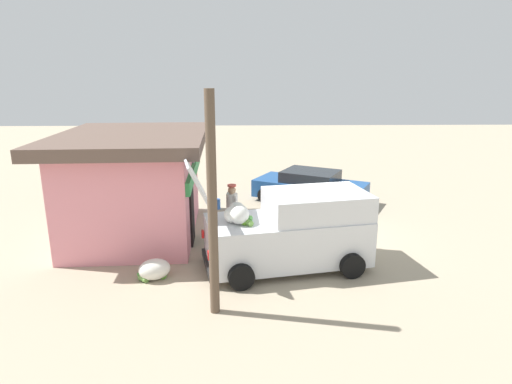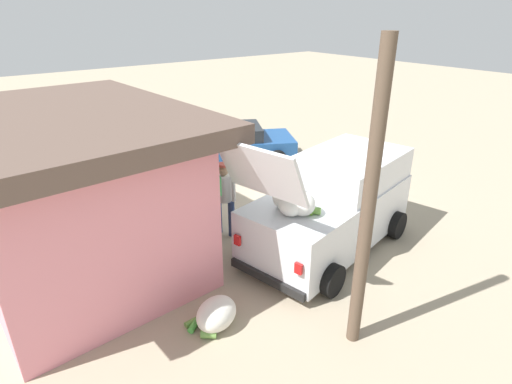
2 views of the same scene
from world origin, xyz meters
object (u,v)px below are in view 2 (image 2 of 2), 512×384
at_px(parked_sedan, 230,145).
at_px(customer_bending, 256,221).
at_px(storefront_bar, 72,191).
at_px(delivery_van, 332,204).
at_px(paint_bucket, 141,190).
at_px(unloaded_banana_pile, 215,314).
at_px(vendor_standing, 224,194).

relative_size(parked_sedan, customer_bending, 3.57).
bearing_deg(storefront_bar, customer_bending, -121.16).
bearing_deg(customer_bending, delivery_van, -114.31).
bearing_deg(paint_bucket, customer_bending, -170.33).
xyz_separation_m(storefront_bar, paint_bucket, (2.49, -2.30, -1.47)).
bearing_deg(parked_sedan, unloaded_banana_pile, 143.74).
distance_m(parked_sedan, unloaded_banana_pile, 8.09).
height_order(vendor_standing, paint_bucket, vendor_standing).
xyz_separation_m(parked_sedan, paint_bucket, (-0.82, 3.62, -0.42)).
height_order(customer_bending, paint_bucket, customer_bending).
height_order(delivery_van, vendor_standing, delivery_van).
xyz_separation_m(customer_bending, unloaded_banana_pile, (-1.37, 1.90, -0.56)).
height_order(storefront_bar, delivery_van, storefront_bar).
bearing_deg(vendor_standing, paint_bucket, 12.09).
distance_m(storefront_bar, customer_bending, 3.65).
distance_m(parked_sedan, customer_bending, 5.90).
height_order(unloaded_banana_pile, paint_bucket, unloaded_banana_pile).
xyz_separation_m(parked_sedan, vendor_standing, (-4.04, 2.93, 0.41)).
distance_m(delivery_van, parked_sedan, 6.01).
xyz_separation_m(storefront_bar, unloaded_banana_pile, (-3.20, -1.13, -1.42)).
bearing_deg(paint_bucket, parked_sedan, -77.17).
distance_m(delivery_van, customer_bending, 1.71).
xyz_separation_m(vendor_standing, unloaded_banana_pile, (-2.47, 1.86, -0.77)).
relative_size(customer_bending, paint_bucket, 3.46).
height_order(storefront_bar, vendor_standing, storefront_bar).
height_order(storefront_bar, customer_bending, storefront_bar).
relative_size(vendor_standing, customer_bending, 1.36).
distance_m(unloaded_banana_pile, paint_bucket, 5.81).
distance_m(storefront_bar, delivery_van, 5.28).
distance_m(delivery_van, paint_bucket, 5.58).
xyz_separation_m(delivery_van, parked_sedan, (5.85, -1.33, -0.38)).
relative_size(unloaded_banana_pile, paint_bucket, 2.54).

